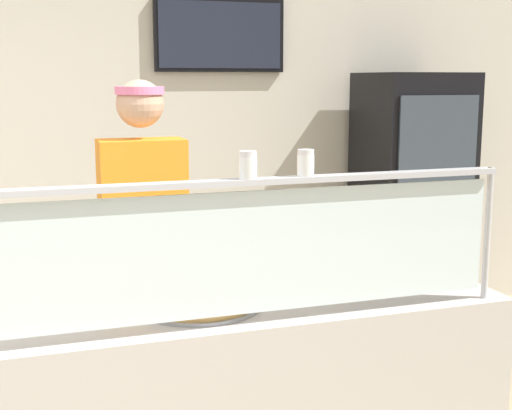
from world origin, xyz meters
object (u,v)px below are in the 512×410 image
at_px(pizza_tray, 198,301).
at_px(drink_fridge, 411,204).
at_px(pizza_server, 190,298).
at_px(parmesan_shaker, 248,167).
at_px(pepper_flake_shaker, 306,165).
at_px(worker_figure, 145,248).

height_order(pizza_tray, drink_fridge, drink_fridge).
xyz_separation_m(pizza_server, parmesan_shaker, (0.15, -0.23, 0.49)).
bearing_deg(pizza_server, drink_fridge, 58.38).
bearing_deg(pepper_flake_shaker, pizza_tray, 141.48).
bearing_deg(pizza_tray, worker_figure, 95.71).
height_order(pizza_tray, pepper_flake_shaker, pepper_flake_shaker).
xyz_separation_m(pizza_tray, parmesan_shaker, (0.11, -0.25, 0.52)).
height_order(worker_figure, drink_fridge, drink_fridge).
xyz_separation_m(pizza_tray, worker_figure, (-0.07, 0.71, 0.04)).
distance_m(pizza_tray, parmesan_shaker, 0.58).
relative_size(pizza_server, worker_figure, 0.16).
height_order(pizza_server, pepper_flake_shaker, pepper_flake_shaker).
bearing_deg(pizza_server, pepper_flake_shaker, -17.95).
relative_size(pepper_flake_shaker, worker_figure, 0.05).
distance_m(pizza_server, parmesan_shaker, 0.56).
height_order(pizza_server, worker_figure, worker_figure).
height_order(pizza_server, drink_fridge, drink_fridge).
distance_m(pizza_tray, worker_figure, 0.72).
height_order(pizza_tray, pizza_server, pizza_server).
xyz_separation_m(worker_figure, drink_fridge, (2.05, 1.15, -0.10)).
distance_m(parmesan_shaker, pepper_flake_shaker, 0.20).
bearing_deg(pizza_tray, parmesan_shaker, -65.90).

